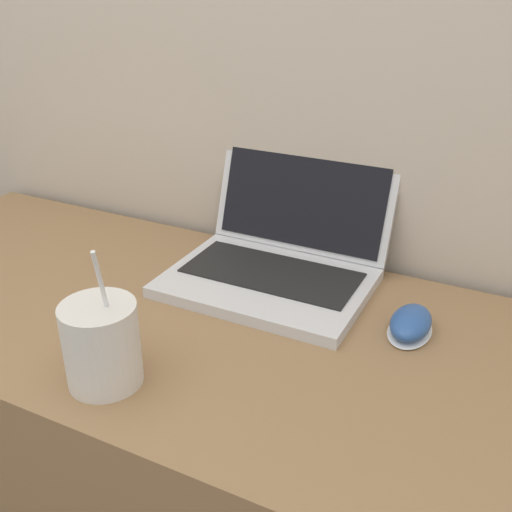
# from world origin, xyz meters

# --- Properties ---
(desk) EXTENTS (1.34, 0.57, 0.72)m
(desk) POSITION_xyz_m (0.00, 0.29, 0.36)
(desk) COLOR #936D47
(desk) RESTS_ON ground_plane
(laptop) EXTENTS (0.34, 0.32, 0.22)m
(laptop) POSITION_xyz_m (0.10, 0.47, 0.76)
(laptop) COLOR silver
(laptop) RESTS_ON desk
(drink_cup) EXTENTS (0.10, 0.10, 0.21)m
(drink_cup) POSITION_xyz_m (0.02, 0.09, 0.78)
(drink_cup) COLOR silver
(drink_cup) RESTS_ON desk
(computer_mouse) EXTENTS (0.06, 0.11, 0.04)m
(computer_mouse) POSITION_xyz_m (0.35, 0.39, 0.73)
(computer_mouse) COLOR white
(computer_mouse) RESTS_ON desk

